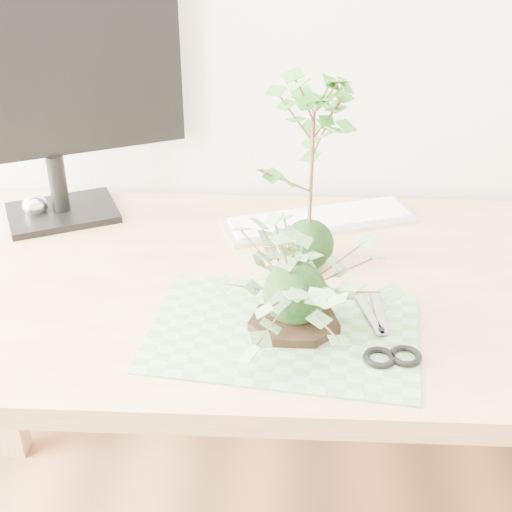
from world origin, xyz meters
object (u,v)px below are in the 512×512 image
Objects in this scene: maple_kokedama at (313,126)px; keyboard at (320,220)px; desk at (302,321)px; monitor at (45,84)px; ivy_kokedama at (296,267)px.

maple_kokedama is 0.32m from keyboard.
desk is 0.25m from keyboard.
maple_kokedama is 0.54m from monitor.
keyboard is (0.03, 0.17, -0.26)m from maple_kokedama.
maple_kokedama reaches higher than ivy_kokedama.
desk is 3.17× the size of monitor.
monitor is at bearing 159.49° from keyboard.
monitor is (-0.53, 0.02, 0.27)m from keyboard.
desk is at bearing -117.72° from keyboard.
keyboard is (0.05, 0.37, -0.11)m from ivy_kokedama.
maple_kokedama is at bearing 82.90° from ivy_kokedama.
maple_kokedama is at bearing -45.27° from monitor.
keyboard is 0.81× the size of monitor.
maple_kokedama is (0.02, 0.20, 0.15)m from ivy_kokedama.
monitor is at bearing 141.20° from ivy_kokedama.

